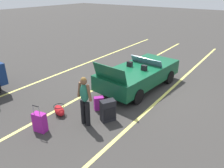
# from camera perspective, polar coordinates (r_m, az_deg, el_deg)

# --- Properties ---
(ground_plane) EXTENTS (80.00, 80.00, 0.00)m
(ground_plane) POSITION_cam_1_polar(r_m,az_deg,el_deg) (9.82, 6.89, -0.76)
(ground_plane) COLOR #383533
(lot_line_near) EXTENTS (18.00, 0.12, 0.01)m
(lot_line_near) POSITION_cam_1_polar(r_m,az_deg,el_deg) (9.35, 13.73, -2.66)
(lot_line_near) COLOR #EAE066
(lot_line_near) RESTS_ON ground_plane
(lot_line_mid) EXTENTS (18.00, 0.12, 0.01)m
(lot_line_mid) POSITION_cam_1_polar(r_m,az_deg,el_deg) (10.51, 0.13, 1.14)
(lot_line_mid) COLOR #EAE066
(lot_line_mid) RESTS_ON ground_plane
(lot_line_far) EXTENTS (18.00, 0.12, 0.01)m
(lot_line_far) POSITION_cam_1_polar(r_m,az_deg,el_deg) (12.17, -10.30, 4.01)
(lot_line_far) COLOR #EAE066
(lot_line_far) RESTS_ON ground_plane
(convertible_car) EXTENTS (4.28, 2.11, 1.53)m
(convertible_car) POSITION_cam_1_polar(r_m,az_deg,el_deg) (9.74, 7.72, 2.78)
(convertible_car) COLOR #0F4C2D
(convertible_car) RESTS_ON ground_plane
(suitcase_large_black) EXTENTS (0.56, 0.48, 0.74)m
(suitcase_large_black) POSITION_cam_1_polar(r_m,az_deg,el_deg) (7.22, -1.07, -6.99)
(suitcase_large_black) COLOR black
(suitcase_large_black) RESTS_ON ground_plane
(suitcase_medium_bright) EXTENTS (0.33, 0.44, 0.93)m
(suitcase_medium_bright) POSITION_cam_1_polar(r_m,az_deg,el_deg) (7.11, -18.34, -9.47)
(suitcase_medium_bright) COLOR #991E8C
(suitcase_medium_bright) RESTS_ON ground_plane
(suitcase_small_carryon) EXTENTS (0.39, 0.37, 0.50)m
(suitcase_small_carryon) POSITION_cam_1_polar(r_m,az_deg,el_deg) (7.91, -3.47, -5.08)
(suitcase_small_carryon) COLOR #991E8C
(suitcase_small_carryon) RESTS_ON ground_plane
(duffel_bag) EXTENTS (0.54, 0.71, 0.34)m
(duffel_bag) POSITION_cam_1_polar(r_m,az_deg,el_deg) (7.87, -13.63, -6.70)
(duffel_bag) COLOR red
(duffel_bag) RESTS_ON ground_plane
(traveler_person) EXTENTS (0.23, 0.60, 1.65)m
(traveler_person) POSITION_cam_1_polar(r_m,az_deg,el_deg) (6.81, -7.18, -3.82)
(traveler_person) COLOR black
(traveler_person) RESTS_ON ground_plane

